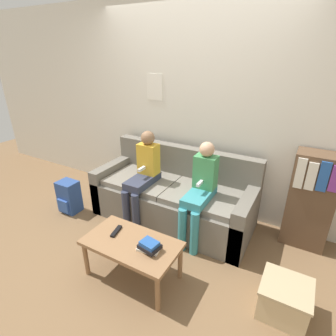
# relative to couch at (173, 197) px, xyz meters

# --- Properties ---
(ground_plane) EXTENTS (10.00, 10.00, 0.00)m
(ground_plane) POSITION_rel_couch_xyz_m (0.00, -0.52, -0.30)
(ground_plane) COLOR brown
(wall_back) EXTENTS (8.00, 0.07, 2.60)m
(wall_back) POSITION_rel_couch_xyz_m (-0.00, 0.49, 1.00)
(wall_back) COLOR silver
(wall_back) RESTS_ON ground_plane
(couch) EXTENTS (1.96, 0.80, 0.88)m
(couch) POSITION_rel_couch_xyz_m (0.00, 0.00, 0.00)
(couch) COLOR #6B665B
(couch) RESTS_ON ground_plane
(coffee_table) EXTENTS (0.88, 0.48, 0.40)m
(coffee_table) POSITION_rel_couch_xyz_m (0.12, -1.03, 0.05)
(coffee_table) COLOR #8E6642
(coffee_table) RESTS_ON ground_plane
(person_left) EXTENTS (0.24, 0.55, 1.13)m
(person_left) POSITION_rel_couch_xyz_m (-0.31, -0.19, 0.33)
(person_left) COLOR #33384C
(person_left) RESTS_ON ground_plane
(person_right) EXTENTS (0.24, 0.55, 1.12)m
(person_right) POSITION_rel_couch_xyz_m (0.43, -0.20, 0.33)
(person_right) COLOR teal
(person_right) RESTS_ON ground_plane
(tv_remote) EXTENTS (0.07, 0.17, 0.02)m
(tv_remote) POSITION_rel_couch_xyz_m (-0.08, -0.99, 0.11)
(tv_remote) COLOR black
(tv_remote) RESTS_ON coffee_table
(book_stack) EXTENTS (0.21, 0.17, 0.09)m
(book_stack) POSITION_rel_couch_xyz_m (0.33, -1.04, 0.14)
(book_stack) COLOR silver
(book_stack) RESTS_ON coffee_table
(bookshelf) EXTENTS (0.44, 0.30, 1.07)m
(bookshelf) POSITION_rel_couch_xyz_m (1.48, 0.30, 0.24)
(bookshelf) COLOR brown
(bookshelf) RESTS_ON ground_plane
(storage_box) EXTENTS (0.38, 0.37, 0.30)m
(storage_box) POSITION_rel_couch_xyz_m (1.42, -0.74, -0.15)
(storage_box) COLOR #CCB284
(storage_box) RESTS_ON ground_plane
(backpack) EXTENTS (0.26, 0.24, 0.43)m
(backpack) POSITION_rel_couch_xyz_m (-1.28, -0.54, -0.09)
(backpack) COLOR #284789
(backpack) RESTS_ON ground_plane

